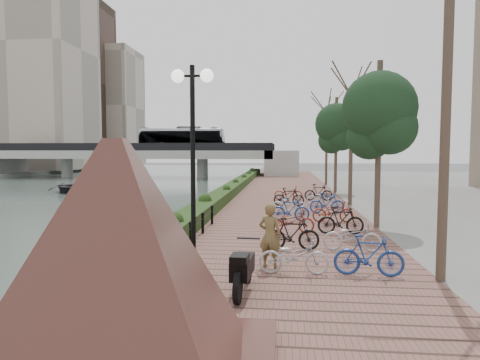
# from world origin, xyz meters

# --- Properties ---
(ground) EXTENTS (220.00, 220.00, 0.00)m
(ground) POSITION_xyz_m (0.00, 0.00, 0.00)
(ground) COLOR #59595B
(ground) RESTS_ON ground
(river_water) EXTENTS (30.00, 130.00, 0.02)m
(river_water) POSITION_xyz_m (-15.00, 25.00, 0.01)
(river_water) COLOR #475852
(river_water) RESTS_ON ground
(promenade) EXTENTS (8.00, 75.00, 0.50)m
(promenade) POSITION_xyz_m (4.00, 17.50, 0.25)
(promenade) COLOR brown
(promenade) RESTS_ON ground
(hedge) EXTENTS (1.10, 56.00, 0.60)m
(hedge) POSITION_xyz_m (0.60, 20.00, 0.80)
(hedge) COLOR #1F3C15
(hedge) RESTS_ON promenade
(chain_fence) EXTENTS (0.10, 14.10, 0.70)m
(chain_fence) POSITION_xyz_m (1.40, 2.00, 0.85)
(chain_fence) COLOR black
(chain_fence) RESTS_ON promenade
(granite_monument) EXTENTS (6.09, 6.09, 3.19)m
(granite_monument) POSITION_xyz_m (2.31, -3.21, 2.11)
(granite_monument) COLOR #41221B
(granite_monument) RESTS_ON promenade
(lamppost) EXTENTS (1.02, 0.32, 5.05)m
(lamppost) POSITION_xyz_m (2.17, 1.88, 4.12)
(lamppost) COLOR black
(lamppost) RESTS_ON promenade
(motorcycle) EXTENTS (0.64, 1.75, 1.07)m
(motorcycle) POSITION_xyz_m (3.50, 0.70, 1.04)
(motorcycle) COLOR black
(motorcycle) RESTS_ON promenade
(pedestrian) EXTENTS (0.71, 0.57, 1.68)m
(pedestrian) POSITION_xyz_m (4.00, 2.70, 1.34)
(pedestrian) COLOR brown
(pedestrian) RESTS_ON promenade
(bicycle_parking) EXTENTS (2.40, 17.32, 1.00)m
(bicycle_parking) POSITION_xyz_m (5.49, 9.93, 0.97)
(bicycle_parking) COLOR #B7B7BC
(bicycle_parking) RESTS_ON promenade
(street_trees) EXTENTS (3.20, 37.12, 6.80)m
(street_trees) POSITION_xyz_m (8.00, 12.68, 3.69)
(street_trees) COLOR #3D2B24
(street_trees) RESTS_ON promenade
(bridge) EXTENTS (36.00, 10.77, 6.50)m
(bridge) POSITION_xyz_m (-13.67, 45.00, 3.37)
(bridge) COLOR gray
(bridge) RESTS_ON ground
(boat) EXTENTS (5.07, 5.17, 0.88)m
(boat) POSITION_xyz_m (-13.26, 25.39, 0.46)
(boat) COLOR black
(boat) RESTS_ON river_water
(far_buildings) EXTENTS (35.00, 38.00, 38.00)m
(far_buildings) POSITION_xyz_m (-41.66, 65.91, 16.12)
(far_buildings) COLOR #AC9F90
(far_buildings) RESTS_ON far_bank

